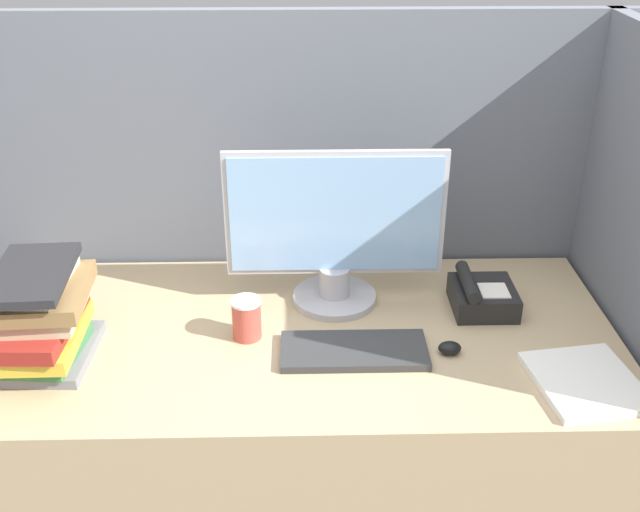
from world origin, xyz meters
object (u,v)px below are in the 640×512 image
monitor (334,235)px  mouse (449,348)px  book_stack (36,317)px  desk_telephone (481,296)px  keyboard (353,351)px  coffee_cup (246,318)px

monitor → mouse: monitor is taller
book_stack → monitor: bearing=20.4°
monitor → desk_telephone: bearing=-7.5°
monitor → keyboard: monitor is taller
monitor → book_stack: size_ratio=1.90×
mouse → coffee_cup: coffee_cup is taller
monitor → desk_telephone: (0.40, -0.05, -0.17)m
monitor → keyboard: (0.04, -0.27, -0.19)m
monitor → keyboard: size_ratio=1.61×
keyboard → book_stack: bearing=-179.5°
desk_telephone → monitor: bearing=172.5°
coffee_cup → book_stack: 0.51m
mouse → book_stack: 1.02m
book_stack → desk_telephone: size_ratio=1.73×
coffee_cup → desk_telephone: bearing=11.3°
monitor → coffee_cup: monitor is taller
keyboard → desk_telephone: 0.42m
mouse → desk_telephone: 0.25m
mouse → book_stack: bearing=-179.7°
mouse → desk_telephone: bearing=59.8°
monitor → mouse: (0.28, -0.27, -0.19)m
mouse → coffee_cup: bearing=170.4°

